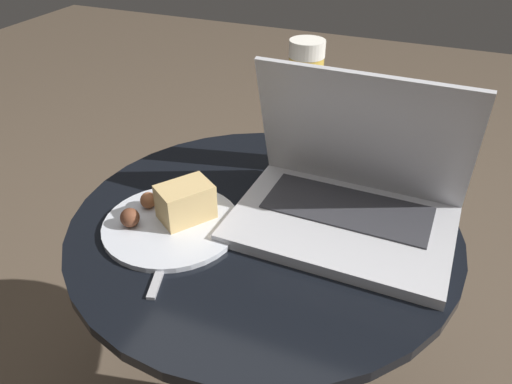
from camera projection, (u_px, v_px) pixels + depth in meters
name	position (u px, v px, depth m)	size (l,w,h in m)	color
table	(263.00, 302.00, 0.93)	(0.64, 0.64, 0.56)	#515156
laptop	(348.00, 194.00, 0.80)	(0.35, 0.25, 0.24)	silver
beer_glass	(305.00, 107.00, 0.90)	(0.06, 0.06, 0.24)	gold
snack_plate	(175.00, 215.00, 0.80)	(0.22, 0.22, 0.07)	silver
fork	(168.00, 249.00, 0.76)	(0.07, 0.18, 0.00)	#B2B2B7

